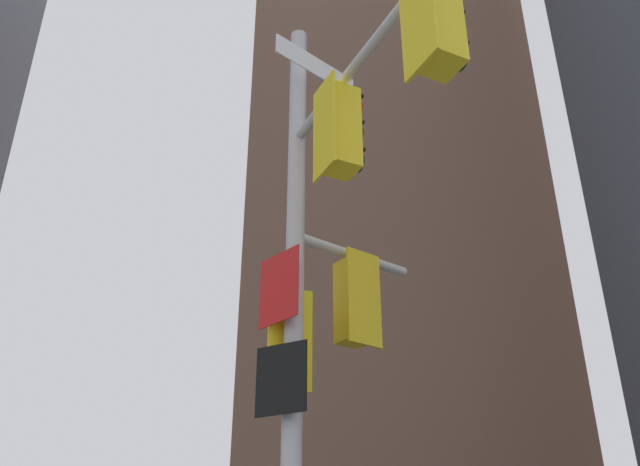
# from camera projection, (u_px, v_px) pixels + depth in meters

# --- Properties ---
(building_mid_block) EXTENTS (12.71, 12.71, 35.43)m
(building_mid_block) POSITION_uv_depth(u_px,v_px,m) (391.00, 235.00, 35.02)
(building_mid_block) COLOR brown
(building_mid_block) RESTS_ON ground
(signal_pole_assembly) EXTENTS (2.06, 3.95, 8.35)m
(signal_pole_assembly) POSITION_uv_depth(u_px,v_px,m) (327.00, 261.00, 7.33)
(signal_pole_assembly) COLOR #B2B2B5
(signal_pole_assembly) RESTS_ON ground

